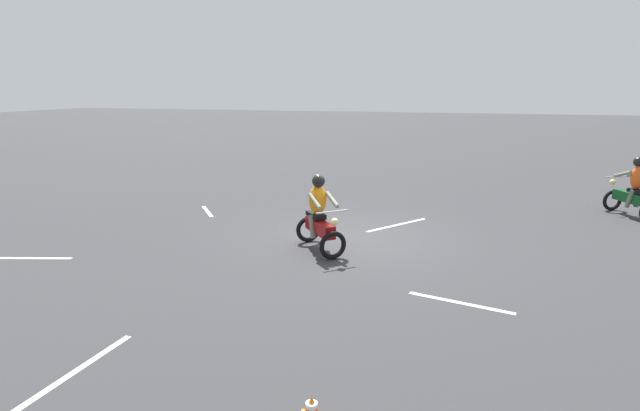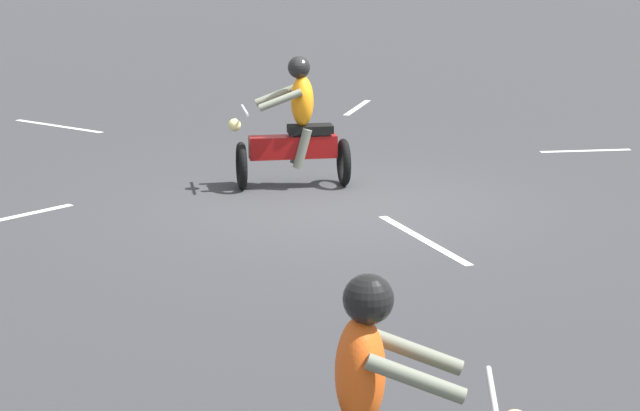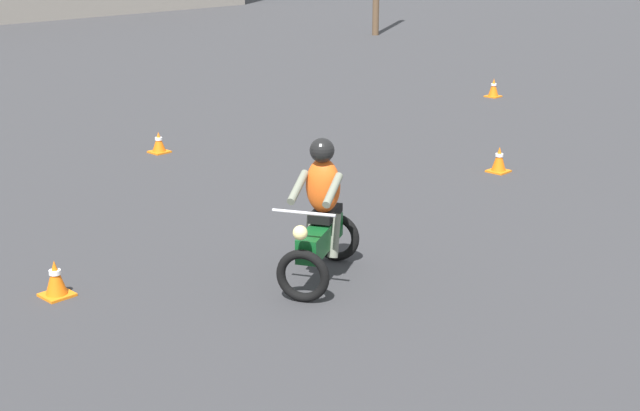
{
  "view_description": "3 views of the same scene",
  "coord_description": "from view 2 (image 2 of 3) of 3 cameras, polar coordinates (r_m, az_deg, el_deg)",
  "views": [
    {
      "loc": [
        10.89,
        2.41,
        3.47
      ],
      "look_at": [
        0.97,
        -0.51,
        1.0
      ],
      "focal_mm": 28.0,
      "sensor_mm": 36.0,
      "label": 1
    },
    {
      "loc": [
        -7.23,
        12.44,
        3.66
      ],
      "look_at": [
        -1.64,
        3.16,
        0.9
      ],
      "focal_mm": 70.0,
      "sensor_mm": 36.0,
      "label": 2
    },
    {
      "loc": [
        -11.13,
        0.22,
        3.92
      ],
      "look_at": [
        -4.24,
        6.82,
        0.9
      ],
      "focal_mm": 50.0,
      "sensor_mm": 36.0,
      "label": 3
    }
  ],
  "objects": [
    {
      "name": "ground_plane",
      "position": [
        14.85,
        0.87,
        0.01
      ],
      "size": [
        120.0,
        120.0,
        0.0
      ],
      "primitive_type": "plane",
      "color": "#333335"
    },
    {
      "name": "motorcycle_rider_foreground",
      "position": [
        15.61,
        -1.12,
        3.45
      ],
      "size": [
        1.46,
        1.36,
        1.66
      ],
      "rotation": [
        0.0,
        0.0,
        5.42
      ],
      "color": "black",
      "rests_on": "ground"
    },
    {
      "name": "lane_stripe_e",
      "position": [
        20.25,
        -11.87,
        3.58
      ],
      "size": [
        1.89,
        0.22,
        0.01
      ],
      "primitive_type": "cube",
      "rotation": [
        0.0,
        0.0,
        1.51
      ],
      "color": "silver",
      "rests_on": "ground"
    },
    {
      "name": "lane_stripe_n",
      "position": [
        14.7,
        -14.07,
        -0.56
      ],
      "size": [
        0.47,
        1.72,
        0.01
      ],
      "primitive_type": "cube",
      "rotation": [
        0.0,
        0.0,
        2.92
      ],
      "color": "silver",
      "rests_on": "ground"
    },
    {
      "name": "lane_stripe_nw",
      "position": [
        13.44,
        4.73,
        -1.55
      ],
      "size": [
        1.72,
        1.33,
        0.01
      ],
      "primitive_type": "cube",
      "rotation": [
        0.0,
        0.0,
        4.07
      ],
      "color": "silver",
      "rests_on": "ground"
    },
    {
      "name": "lane_stripe_sw",
      "position": [
        18.34,
        12.04,
        2.47
      ],
      "size": [
        1.11,
        0.92,
        0.01
      ],
      "primitive_type": "cube",
      "rotation": [
        0.0,
        0.0,
        5.39
      ],
      "color": "silver",
      "rests_on": "ground"
    },
    {
      "name": "lane_stripe_s",
      "position": [
        21.54,
        1.72,
        4.5
      ],
      "size": [
        0.52,
        1.55,
        0.01
      ],
      "primitive_type": "cube",
      "rotation": [
        0.0,
        0.0,
        6.55
      ],
      "color": "silver",
      "rests_on": "ground"
    }
  ]
}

